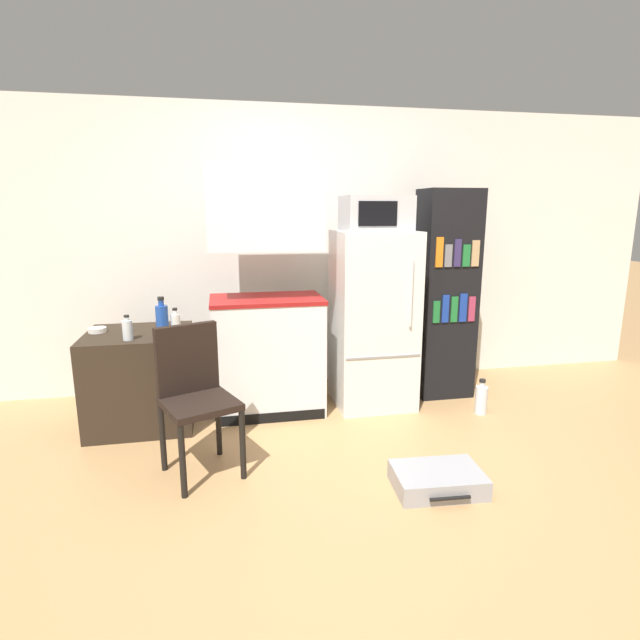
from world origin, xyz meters
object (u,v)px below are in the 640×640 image
(kitchen_hutch, at_px, (267,304))
(bottle_milk_white, at_px, (176,324))
(bottle_clear_short, at_px, (128,330))
(refrigerator, at_px, (373,320))
(side_table, at_px, (141,378))
(suitcase_large_flat, at_px, (438,480))
(bookshelf, at_px, (445,295))
(bowl, at_px, (97,330))
(chair, at_px, (194,387))
(bottle_blue_soda, at_px, (162,320))
(microwave, at_px, (376,213))
(water_bottle_front, at_px, (481,399))

(kitchen_hutch, bearing_deg, bottle_milk_white, -161.40)
(bottle_clear_short, bearing_deg, refrigerator, 8.20)
(side_table, bearing_deg, suitcase_large_flat, -35.95)
(bookshelf, relative_size, bottle_milk_white, 8.75)
(bowl, relative_size, chair, 0.14)
(bookshelf, distance_m, suitcase_large_flat, 1.80)
(bookshelf, bearing_deg, bottle_blue_soda, -171.58)
(side_table, bearing_deg, bottle_milk_white, -27.93)
(bottle_clear_short, height_order, bottle_blue_soda, bottle_blue_soda)
(bookshelf, bearing_deg, suitcase_large_flat, -115.06)
(microwave, bearing_deg, refrigerator, 72.93)
(kitchen_hutch, distance_m, bottle_blue_soda, 0.79)
(refrigerator, bearing_deg, bookshelf, 9.19)
(microwave, relative_size, water_bottle_front, 1.79)
(bottle_blue_soda, height_order, chair, bottle_blue_soda)
(bottle_blue_soda, bearing_deg, refrigerator, 8.09)
(bottle_clear_short, height_order, bowl, bottle_clear_short)
(microwave, bearing_deg, bottle_milk_white, -172.40)
(kitchen_hutch, xyz_separation_m, bookshelf, (1.52, 0.09, 0.00))
(bottle_clear_short, xyz_separation_m, chair, (0.45, -0.57, -0.24))
(side_table, relative_size, water_bottle_front, 2.60)
(refrigerator, bearing_deg, microwave, -107.07)
(refrigerator, relative_size, suitcase_large_flat, 2.70)
(kitchen_hutch, height_order, suitcase_large_flat, kitchen_hutch)
(kitchen_hutch, height_order, water_bottle_front, kitchen_hutch)
(bottle_milk_white, height_order, chair, bottle_milk_white)
(side_table, distance_m, chair, 0.91)
(side_table, distance_m, microwave, 2.17)
(bottle_milk_white, distance_m, chair, 0.69)
(suitcase_large_flat, bearing_deg, kitchen_hutch, 125.28)
(kitchen_hutch, xyz_separation_m, bottle_clear_short, (-0.98, -0.28, -0.09))
(refrigerator, relative_size, bowl, 11.25)
(microwave, xyz_separation_m, water_bottle_front, (0.78, -0.39, -1.43))
(bottle_blue_soda, height_order, water_bottle_front, bottle_blue_soda)
(side_table, distance_m, bowl, 0.47)
(bottle_blue_soda, bearing_deg, bookshelf, 8.42)
(refrigerator, relative_size, microwave, 2.80)
(kitchen_hutch, relative_size, water_bottle_front, 6.69)
(bowl, distance_m, chair, 1.12)
(side_table, xyz_separation_m, kitchen_hutch, (0.95, 0.07, 0.52))
(bowl, bearing_deg, side_table, -11.99)
(bottle_blue_soda, bearing_deg, bottle_milk_white, 15.63)
(suitcase_large_flat, height_order, water_bottle_front, water_bottle_front)
(kitchen_hutch, distance_m, chair, 1.05)
(bookshelf, height_order, bottle_blue_soda, bookshelf)
(bottle_blue_soda, height_order, suitcase_large_flat, bottle_blue_soda)
(bottle_blue_soda, bearing_deg, chair, -69.33)
(refrigerator, distance_m, bookshelf, 0.69)
(bowl, bearing_deg, bottle_milk_white, -20.38)
(bowl, relative_size, suitcase_large_flat, 0.24)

